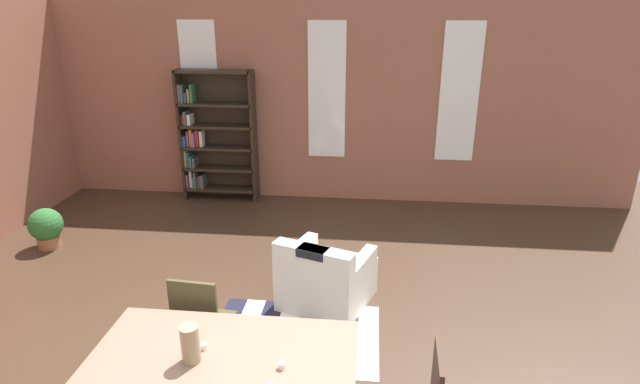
{
  "coord_description": "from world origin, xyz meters",
  "views": [
    {
      "loc": [
        0.66,
        -2.93,
        2.86
      ],
      "look_at": [
        0.16,
        1.9,
        1.05
      ],
      "focal_mm": 28.16,
      "sensor_mm": 36.0,
      "label": 1
    }
  ],
  "objects_px": {
    "vase_on_table": "(190,344)",
    "armchair_white": "(325,279)",
    "dining_table": "(221,374)",
    "dining_chair_far_left": "(202,323)",
    "bookshelf_tall": "(213,137)",
    "potted_plant_by_shelf": "(46,227)"
  },
  "relations": [
    {
      "from": "vase_on_table",
      "to": "potted_plant_by_shelf",
      "type": "xyz_separation_m",
      "value": [
        -2.91,
        2.83,
        -0.62
      ]
    },
    {
      "from": "vase_on_table",
      "to": "potted_plant_by_shelf",
      "type": "height_order",
      "value": "vase_on_table"
    },
    {
      "from": "bookshelf_tall",
      "to": "vase_on_table",
      "type": "bearing_deg",
      "value": -74.45
    },
    {
      "from": "vase_on_table",
      "to": "bookshelf_tall",
      "type": "xyz_separation_m",
      "value": [
        -1.32,
        4.73,
        0.08
      ]
    },
    {
      "from": "dining_chair_far_left",
      "to": "potted_plant_by_shelf",
      "type": "bearing_deg",
      "value": 142.42
    },
    {
      "from": "dining_table",
      "to": "bookshelf_tall",
      "type": "distance_m",
      "value": 4.97
    },
    {
      "from": "dining_table",
      "to": "vase_on_table",
      "type": "distance_m",
      "value": 0.28
    },
    {
      "from": "vase_on_table",
      "to": "armchair_white",
      "type": "height_order",
      "value": "vase_on_table"
    },
    {
      "from": "bookshelf_tall",
      "to": "dining_table",
      "type": "bearing_deg",
      "value": -72.48
    },
    {
      "from": "dining_table",
      "to": "dining_chair_far_left",
      "type": "bearing_deg",
      "value": 117.38
    },
    {
      "from": "dining_chair_far_left",
      "to": "bookshelf_tall",
      "type": "relative_size",
      "value": 0.48
    },
    {
      "from": "vase_on_table",
      "to": "dining_chair_far_left",
      "type": "height_order",
      "value": "vase_on_table"
    },
    {
      "from": "armchair_white",
      "to": "dining_chair_far_left",
      "type": "bearing_deg",
      "value": -126.51
    },
    {
      "from": "bookshelf_tall",
      "to": "potted_plant_by_shelf",
      "type": "height_order",
      "value": "bookshelf_tall"
    },
    {
      "from": "vase_on_table",
      "to": "bookshelf_tall",
      "type": "distance_m",
      "value": 4.91
    },
    {
      "from": "dining_table",
      "to": "vase_on_table",
      "type": "relative_size",
      "value": 6.78
    },
    {
      "from": "dining_chair_far_left",
      "to": "armchair_white",
      "type": "bearing_deg",
      "value": 53.49
    },
    {
      "from": "dining_chair_far_left",
      "to": "bookshelf_tall",
      "type": "distance_m",
      "value": 4.16
    },
    {
      "from": "vase_on_table",
      "to": "armchair_white",
      "type": "bearing_deg",
      "value": 71.07
    },
    {
      "from": "dining_table",
      "to": "bookshelf_tall",
      "type": "xyz_separation_m",
      "value": [
        -1.49,
        4.73,
        0.29
      ]
    },
    {
      "from": "dining_table",
      "to": "vase_on_table",
      "type": "height_order",
      "value": "vase_on_table"
    },
    {
      "from": "dining_table",
      "to": "armchair_white",
      "type": "bearing_deg",
      "value": 75.91
    }
  ]
}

